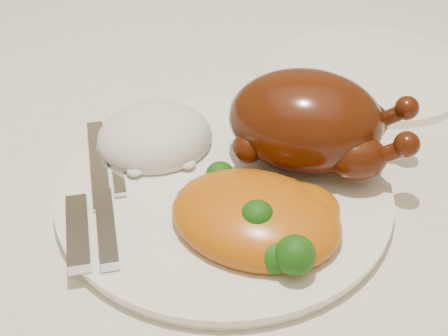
{
  "coord_description": "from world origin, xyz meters",
  "views": [
    {
      "loc": [
        0.02,
        -0.47,
        1.12
      ],
      "look_at": [
        0.01,
        -0.07,
        0.8
      ],
      "focal_mm": 50.0,
      "sensor_mm": 36.0,
      "label": 1
    }
  ],
  "objects_px": {
    "roast_chicken": "(310,122)",
    "dinner_plate": "(224,192)",
    "side_plate": "(372,71)",
    "dining_table": "(214,229)"
  },
  "relations": [
    {
      "from": "dining_table",
      "to": "dinner_plate",
      "type": "bearing_deg",
      "value": -80.57
    },
    {
      "from": "dining_table",
      "to": "roast_chicken",
      "type": "xyz_separation_m",
      "value": [
        0.08,
        -0.03,
        0.16
      ]
    },
    {
      "from": "dinner_plate",
      "to": "side_plate",
      "type": "bearing_deg",
      "value": 52.3
    },
    {
      "from": "roast_chicken",
      "to": "dinner_plate",
      "type": "bearing_deg",
      "value": -139.71
    },
    {
      "from": "dining_table",
      "to": "side_plate",
      "type": "height_order",
      "value": "side_plate"
    },
    {
      "from": "dinner_plate",
      "to": "side_plate",
      "type": "relative_size",
      "value": 1.3
    },
    {
      "from": "dinner_plate",
      "to": "side_plate",
      "type": "distance_m",
      "value": 0.27
    },
    {
      "from": "dinner_plate",
      "to": "roast_chicken",
      "type": "distance_m",
      "value": 0.09
    },
    {
      "from": "roast_chicken",
      "to": "side_plate",
      "type": "bearing_deg",
      "value": 74.55
    },
    {
      "from": "dining_table",
      "to": "roast_chicken",
      "type": "height_order",
      "value": "roast_chicken"
    }
  ]
}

